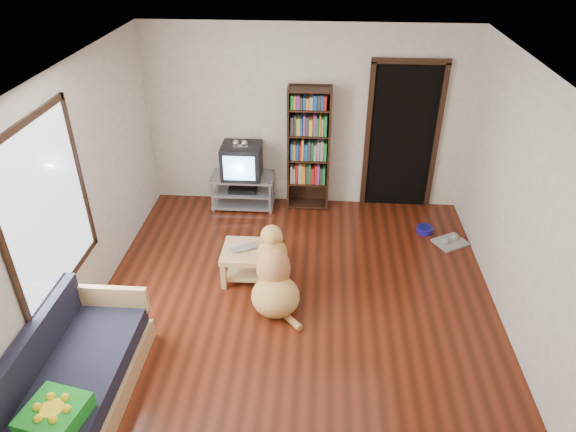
# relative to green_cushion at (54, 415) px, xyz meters

# --- Properties ---
(ground) EXTENTS (5.00, 5.00, 0.00)m
(ground) POSITION_rel_green_cushion_xyz_m (1.75, 1.89, -0.49)
(ground) COLOR #581E0F
(ground) RESTS_ON ground
(ceiling) EXTENTS (5.00, 5.00, 0.00)m
(ceiling) POSITION_rel_green_cushion_xyz_m (1.75, 1.89, 2.11)
(ceiling) COLOR white
(ceiling) RESTS_ON ground
(wall_back) EXTENTS (4.50, 0.00, 4.50)m
(wall_back) POSITION_rel_green_cushion_xyz_m (1.75, 4.39, 0.81)
(wall_back) COLOR silver
(wall_back) RESTS_ON ground
(wall_front) EXTENTS (4.50, 0.00, 4.50)m
(wall_front) POSITION_rel_green_cushion_xyz_m (1.75, -0.61, 0.81)
(wall_front) COLOR silver
(wall_front) RESTS_ON ground
(wall_left) EXTENTS (0.00, 5.00, 5.00)m
(wall_left) POSITION_rel_green_cushion_xyz_m (-0.50, 1.89, 0.81)
(wall_left) COLOR silver
(wall_left) RESTS_ON ground
(wall_right) EXTENTS (0.00, 5.00, 5.00)m
(wall_right) POSITION_rel_green_cushion_xyz_m (4.00, 1.89, 0.81)
(wall_right) COLOR silver
(wall_right) RESTS_ON ground
(green_cushion) EXTENTS (0.51, 0.51, 0.14)m
(green_cushion) POSITION_rel_green_cushion_xyz_m (0.00, 0.00, 0.00)
(green_cushion) COLOR green
(green_cushion) RESTS_ON sofa
(laptop) EXTENTS (0.36, 0.31, 0.02)m
(laptop) POSITION_rel_green_cushion_xyz_m (1.14, 2.41, -0.08)
(laptop) COLOR silver
(laptop) RESTS_ON coffee_table
(dog_bowl) EXTENTS (0.22, 0.22, 0.08)m
(dog_bowl) POSITION_rel_green_cushion_xyz_m (3.44, 3.59, -0.45)
(dog_bowl) COLOR navy
(dog_bowl) RESTS_ON ground
(grey_rag) EXTENTS (0.51, 0.48, 0.03)m
(grey_rag) POSITION_rel_green_cushion_xyz_m (3.74, 3.34, -0.48)
(grey_rag) COLOR #9D9D9D
(grey_rag) RESTS_ON ground
(window) EXTENTS (0.03, 1.46, 1.70)m
(window) POSITION_rel_green_cushion_xyz_m (-0.48, 1.39, 1.01)
(window) COLOR white
(window) RESTS_ON wall_left
(doorway) EXTENTS (1.03, 0.05, 2.19)m
(doorway) POSITION_rel_green_cushion_xyz_m (3.10, 4.37, 0.63)
(doorway) COLOR black
(doorway) RESTS_ON wall_back
(tv_stand) EXTENTS (0.90, 0.45, 0.50)m
(tv_stand) POSITION_rel_green_cushion_xyz_m (0.85, 4.14, -0.22)
(tv_stand) COLOR #99999E
(tv_stand) RESTS_ON ground
(crt_tv) EXTENTS (0.55, 0.52, 0.58)m
(crt_tv) POSITION_rel_green_cushion_xyz_m (0.85, 4.16, 0.25)
(crt_tv) COLOR black
(crt_tv) RESTS_ON tv_stand
(bookshelf) EXTENTS (0.60, 0.30, 1.80)m
(bookshelf) POSITION_rel_green_cushion_xyz_m (1.80, 4.23, 0.51)
(bookshelf) COLOR black
(bookshelf) RESTS_ON ground
(sofa) EXTENTS (0.80, 1.80, 0.80)m
(sofa) POSITION_rel_green_cushion_xyz_m (-0.12, 0.51, -0.23)
(sofa) COLOR tan
(sofa) RESTS_ON ground
(coffee_table) EXTENTS (0.55, 0.55, 0.40)m
(coffee_table) POSITION_rel_green_cushion_xyz_m (1.14, 2.44, -0.21)
(coffee_table) COLOR tan
(coffee_table) RESTS_ON ground
(dog) EXTENTS (0.64, 0.99, 0.86)m
(dog) POSITION_rel_green_cushion_xyz_m (1.51, 2.05, -0.18)
(dog) COLOR gold
(dog) RESTS_ON ground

